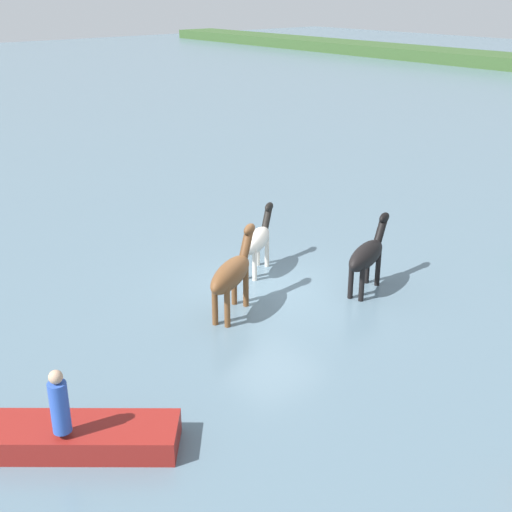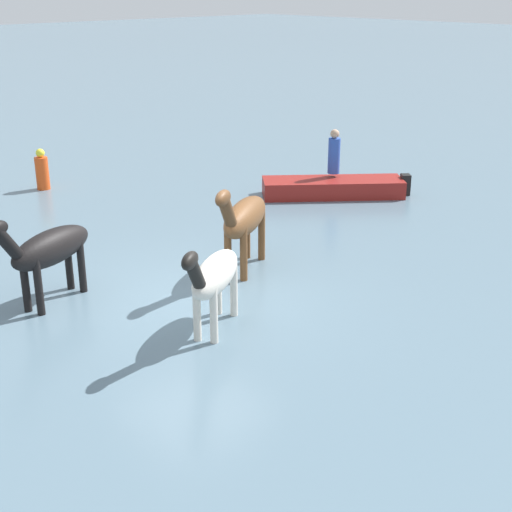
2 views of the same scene
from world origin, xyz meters
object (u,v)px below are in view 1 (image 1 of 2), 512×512
(horse_chestnut_trailing, at_px, (257,240))
(boat_dinghy_port, at_px, (70,440))
(horse_pinto_flank, at_px, (232,273))
(person_spotter_bow, at_px, (59,404))
(horse_lead, at_px, (367,255))

(horse_chestnut_trailing, xyz_separation_m, boat_dinghy_port, (3.88, -7.54, -0.80))
(horse_pinto_flank, bearing_deg, boat_dinghy_port, 173.62)
(horse_pinto_flank, distance_m, horse_chestnut_trailing, 2.69)
(boat_dinghy_port, relative_size, person_spotter_bow, 2.98)
(horse_pinto_flank, bearing_deg, horse_chestnut_trailing, 7.72)
(boat_dinghy_port, bearing_deg, horse_pinto_flank, 62.79)
(horse_pinto_flank, bearing_deg, person_spotter_bow, 174.70)
(horse_pinto_flank, xyz_separation_m, person_spotter_bow, (2.47, -5.57, 0.03))
(horse_pinto_flank, height_order, boat_dinghy_port, horse_pinto_flank)
(boat_dinghy_port, bearing_deg, person_spotter_bow, -92.43)
(horse_chestnut_trailing, bearing_deg, horse_lead, -94.00)
(person_spotter_bow, bearing_deg, boat_dinghy_port, 137.60)
(boat_dinghy_port, xyz_separation_m, person_spotter_bow, (0.20, -0.18, 0.95))
(horse_chestnut_trailing, height_order, boat_dinghy_port, horse_chestnut_trailing)
(horse_lead, distance_m, person_spotter_bow, 9.22)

